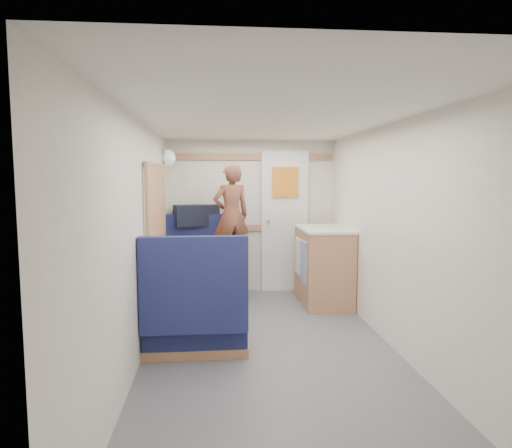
{
  "coord_description": "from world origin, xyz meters",
  "views": [
    {
      "loc": [
        -0.48,
        -3.74,
        1.53
      ],
      "look_at": [
        -0.05,
        0.9,
        1.04
      ],
      "focal_mm": 32.0,
      "sensor_mm": 36.0,
      "label": 1
    }
  ],
  "objects": [
    {
      "name": "galley_counter",
      "position": [
        0.82,
        1.55,
        0.47
      ],
      "size": [
        0.57,
        0.92,
        0.92
      ],
      "color": "#A16E48",
      "rests_on": "floor"
    },
    {
      "name": "person",
      "position": [
        -0.28,
        1.72,
        1.06
      ],
      "size": [
        0.51,
        0.4,
        1.22
      ],
      "primitive_type": "imported",
      "rotation": [
        0.0,
        0.0,
        3.42
      ],
      "color": "brown",
      "rests_on": "bench_far"
    },
    {
      "name": "tumbler_mid",
      "position": [
        -0.85,
        1.19,
        0.78
      ],
      "size": [
        0.07,
        0.07,
        0.12
      ],
      "primitive_type": "cylinder",
      "color": "white",
      "rests_on": "dinette_table"
    },
    {
      "name": "side_window",
      "position": [
        -1.08,
        1.0,
        1.25
      ],
      "size": [
        0.04,
        1.3,
        0.72
      ],
      "primitive_type": "cube",
      "color": "#9FAF94",
      "rests_on": "wall_left"
    },
    {
      "name": "wall_left",
      "position": [
        -1.1,
        0.0,
        1.0
      ],
      "size": [
        0.02,
        4.5,
        2.0
      ],
      "primitive_type": "cube",
      "color": "silver",
      "rests_on": "floor"
    },
    {
      "name": "rear_door",
      "position": [
        0.45,
        2.22,
        0.97
      ],
      "size": [
        0.62,
        0.12,
        1.86
      ],
      "color": "white",
      "rests_on": "wall_back"
    },
    {
      "name": "orange_fruit",
      "position": [
        -0.51,
        0.74,
        0.77
      ],
      "size": [
        0.07,
        0.07,
        0.07
      ],
      "primitive_type": "sphere",
      "color": "#E14F0A",
      "rests_on": "tray"
    },
    {
      "name": "oak_trim_high",
      "position": [
        0.0,
        2.23,
        1.78
      ],
      "size": [
        2.15,
        0.02,
        0.08
      ],
      "primitive_type": "cube",
      "color": "#A16E48",
      "rests_on": "wall_back"
    },
    {
      "name": "bench_far",
      "position": [
        -0.65,
        1.86,
        0.3
      ],
      "size": [
        0.9,
        0.59,
        1.05
      ],
      "color": "#18194D",
      "rests_on": "floor"
    },
    {
      "name": "floor",
      "position": [
        0.0,
        0.0,
        0.0
      ],
      "size": [
        4.5,
        4.5,
        0.0
      ],
      "primitive_type": "plane",
      "color": "#515156",
      "rests_on": "ground"
    },
    {
      "name": "ledge",
      "position": [
        -0.65,
        2.12,
        0.88
      ],
      "size": [
        0.9,
        0.14,
        0.04
      ],
      "primitive_type": "cube",
      "color": "#A16E48",
      "rests_on": "bench_far"
    },
    {
      "name": "salt_grinder",
      "position": [
        -0.62,
        1.01,
        0.76
      ],
      "size": [
        0.04,
        0.04,
        0.09
      ],
      "primitive_type": "cylinder",
      "color": "white",
      "rests_on": "dinette_table"
    },
    {
      "name": "oak_trim_low",
      "position": [
        0.0,
        2.23,
        0.85
      ],
      "size": [
        2.15,
        0.02,
        0.08
      ],
      "primitive_type": "cube",
      "color": "#A16E48",
      "rests_on": "wall_back"
    },
    {
      "name": "tray",
      "position": [
        -0.45,
        0.92,
        0.73
      ],
      "size": [
        0.29,
        0.35,
        0.02
      ],
      "primitive_type": "cube",
      "rotation": [
        0.0,
        0.0,
        -0.18
      ],
      "color": "white",
      "rests_on": "dinette_table"
    },
    {
      "name": "pepper_grinder",
      "position": [
        -0.67,
        1.02,
        0.76
      ],
      "size": [
        0.03,
        0.03,
        0.09
      ],
      "primitive_type": "cylinder",
      "color": "black",
      "rests_on": "dinette_table"
    },
    {
      "name": "bench_near",
      "position": [
        -0.65,
        0.14,
        0.3
      ],
      "size": [
        0.9,
        0.59,
        1.05
      ],
      "color": "#18194D",
      "rests_on": "floor"
    },
    {
      "name": "wall_right",
      "position": [
        1.1,
        0.0,
        1.0
      ],
      "size": [
        0.02,
        4.5,
        2.0
      ],
      "primitive_type": "cube",
      "color": "silver",
      "rests_on": "floor"
    },
    {
      "name": "dome_light",
      "position": [
        -1.04,
        1.85,
        1.75
      ],
      "size": [
        0.2,
        0.2,
        0.2
      ],
      "primitive_type": "sphere",
      "color": "white",
      "rests_on": "wall_left"
    },
    {
      "name": "tumbler_right",
      "position": [
        -0.56,
        1.24,
        0.78
      ],
      "size": [
        0.07,
        0.07,
        0.12
      ],
      "primitive_type": "cylinder",
      "color": "white",
      "rests_on": "dinette_table"
    },
    {
      "name": "beer_glass",
      "position": [
        -0.43,
        1.2,
        0.77
      ],
      "size": [
        0.07,
        0.07,
        0.11
      ],
      "primitive_type": "cylinder",
      "color": "brown",
      "rests_on": "dinette_table"
    },
    {
      "name": "duffel_bag",
      "position": [
        -0.71,
        2.12,
        1.03
      ],
      "size": [
        0.6,
        0.41,
        0.26
      ],
      "primitive_type": "cube",
      "rotation": [
        0.0,
        0.0,
        0.29
      ],
      "color": "black",
      "rests_on": "ledge"
    },
    {
      "name": "ceiling",
      "position": [
        0.0,
        0.0,
        2.0
      ],
      "size": [
        4.5,
        4.5,
        0.0
      ],
      "primitive_type": "plane",
      "rotation": [
        3.14,
        0.0,
        0.0
      ],
      "color": "silver",
      "rests_on": "wall_back"
    },
    {
      "name": "wine_glass",
      "position": [
        -0.76,
        0.86,
        0.84
      ],
      "size": [
        0.08,
        0.08,
        0.17
      ],
      "color": "white",
      "rests_on": "dinette_table"
    },
    {
      "name": "tumbler_left",
      "position": [
        -0.81,
        0.82,
        0.78
      ],
      "size": [
        0.07,
        0.07,
        0.12
      ],
      "primitive_type": "cylinder",
      "color": "white",
      "rests_on": "dinette_table"
    },
    {
      "name": "cheese_block",
      "position": [
        -0.5,
        0.69,
        0.76
      ],
      "size": [
        0.11,
        0.08,
        0.04
      ],
      "primitive_type": "cube",
      "rotation": [
        0.0,
        0.0,
        -0.19
      ],
      "color": "#E6D684",
      "rests_on": "tray"
    },
    {
      "name": "bread_loaf",
      "position": [
        -0.51,
        1.31,
        0.77
      ],
      "size": [
        0.23,
        0.28,
        0.1
      ],
      "primitive_type": "cube",
      "rotation": [
        0.0,
        0.0,
        -0.42
      ],
      "color": "brown",
      "rests_on": "dinette_table"
    },
    {
      "name": "wall_back",
      "position": [
        0.0,
        2.25,
        1.0
      ],
      "size": [
        2.2,
        0.02,
        2.0
      ],
      "primitive_type": "cube",
      "color": "silver",
      "rests_on": "floor"
    },
    {
      "name": "dinette_table",
      "position": [
        -0.65,
        1.0,
        0.57
      ],
      "size": [
        0.62,
        0.92,
        0.72
      ],
      "color": "white",
      "rests_on": "floor"
    }
  ]
}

